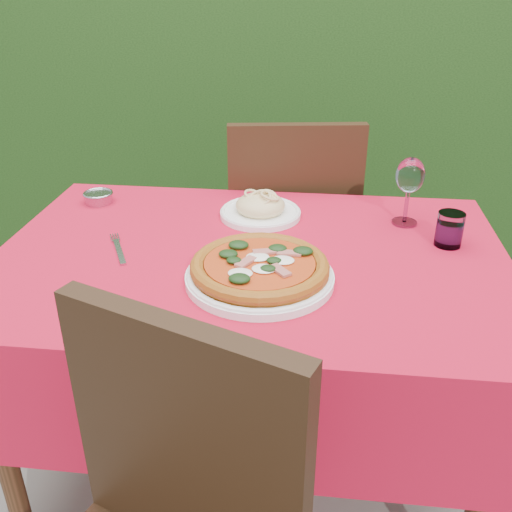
# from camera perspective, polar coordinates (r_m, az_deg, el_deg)

# --- Properties ---
(ground) EXTENTS (60.00, 60.00, 0.00)m
(ground) POSITION_cam_1_polar(r_m,az_deg,el_deg) (1.86, -0.46, -20.69)
(ground) COLOR #65615B
(ground) RESTS_ON ground
(hedge) EXTENTS (3.20, 0.55, 1.78)m
(hedge) POSITION_cam_1_polar(r_m,az_deg,el_deg) (2.83, 3.48, 17.71)
(hedge) COLOR black
(hedge) RESTS_ON ground
(dining_table) EXTENTS (1.26, 0.86, 0.75)m
(dining_table) POSITION_cam_1_polar(r_m,az_deg,el_deg) (1.48, -0.55, -4.99)
(dining_table) COLOR #4B2A18
(dining_table) RESTS_ON ground
(chair_far) EXTENTS (0.49, 0.49, 0.95)m
(chair_far) POSITION_cam_1_polar(r_m,az_deg,el_deg) (2.01, 3.51, 2.50)
(chair_far) COLOR black
(chair_far) RESTS_ON ground
(pizza_plate) EXTENTS (0.35, 0.35, 0.06)m
(pizza_plate) POSITION_cam_1_polar(r_m,az_deg,el_deg) (1.27, 0.37, -1.39)
(pizza_plate) COLOR white
(pizza_plate) RESTS_ON dining_table
(pasta_plate) EXTENTS (0.23, 0.23, 0.06)m
(pasta_plate) POSITION_cam_1_polar(r_m,az_deg,el_deg) (1.60, 0.44, 4.76)
(pasta_plate) COLOR white
(pasta_plate) RESTS_ON dining_table
(water_glass) EXTENTS (0.07, 0.07, 0.09)m
(water_glass) POSITION_cam_1_polar(r_m,az_deg,el_deg) (1.51, 18.77, 2.39)
(water_glass) COLOR silver
(water_glass) RESTS_ON dining_table
(wine_glass) EXTENTS (0.08, 0.08, 0.19)m
(wine_glass) POSITION_cam_1_polar(r_m,az_deg,el_deg) (1.57, 15.14, 7.53)
(wine_glass) COLOR silver
(wine_glass) RESTS_ON dining_table
(fork) EXTENTS (0.11, 0.18, 0.01)m
(fork) POSITION_cam_1_polar(r_m,az_deg,el_deg) (1.44, -13.50, 0.42)
(fork) COLOR #B6B6BD
(fork) RESTS_ON dining_table
(steel_ramekin) EXTENTS (0.08, 0.08, 0.03)m
(steel_ramekin) POSITION_cam_1_polar(r_m,az_deg,el_deg) (1.76, -15.47, 5.61)
(steel_ramekin) COLOR #AFAFB6
(steel_ramekin) RESTS_ON dining_table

